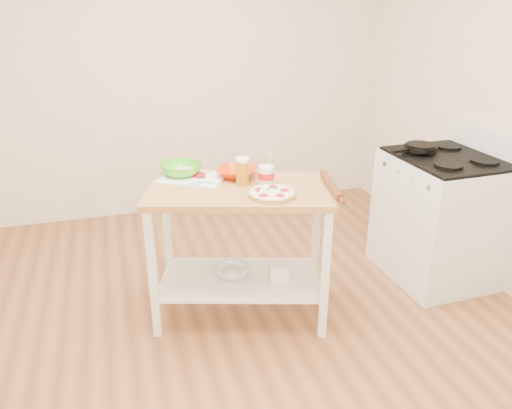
{
  "coord_description": "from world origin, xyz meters",
  "views": [
    {
      "loc": [
        -0.61,
        -2.44,
        1.98
      ],
      "look_at": [
        0.23,
        0.4,
        0.74
      ],
      "focal_mm": 35.0,
      "sensor_mm": 36.0,
      "label": 1
    }
  ],
  "objects_px": {
    "knife": "(186,174)",
    "yogurt_tub": "(266,175)",
    "orange_bowl": "(237,172)",
    "beer_pint": "(242,171)",
    "prep_island": "(240,225)",
    "cutting_board": "(192,177)",
    "shelf_glass_bowl": "(232,270)",
    "rolling_pin": "(332,186)",
    "pizza": "(272,193)",
    "green_bowl": "(182,169)",
    "skillet": "(420,148)",
    "spatula": "(201,183)",
    "gas_stove": "(439,217)",
    "shelf_bin": "(280,272)"
  },
  "relations": [
    {
      "from": "spatula",
      "to": "shelf_glass_bowl",
      "type": "xyz_separation_m",
      "value": [
        0.17,
        -0.06,
        -0.62
      ]
    },
    {
      "from": "skillet",
      "to": "pizza",
      "type": "xyz_separation_m",
      "value": [
        -1.26,
        -0.41,
        -0.06
      ]
    },
    {
      "from": "pizza",
      "to": "beer_pint",
      "type": "bearing_deg",
      "value": 116.3
    },
    {
      "from": "yogurt_tub",
      "to": "rolling_pin",
      "type": "xyz_separation_m",
      "value": [
        0.35,
        -0.2,
        -0.04
      ]
    },
    {
      "from": "knife",
      "to": "orange_bowl",
      "type": "xyz_separation_m",
      "value": [
        0.32,
        -0.1,
        0.01
      ]
    },
    {
      "from": "spatula",
      "to": "green_bowl",
      "type": "distance_m",
      "value": 0.24
    },
    {
      "from": "skillet",
      "to": "orange_bowl",
      "type": "bearing_deg",
      "value": 172.35
    },
    {
      "from": "rolling_pin",
      "to": "pizza",
      "type": "bearing_deg",
      "value": 179.21
    },
    {
      "from": "green_bowl",
      "to": "shelf_glass_bowl",
      "type": "height_order",
      "value": "green_bowl"
    },
    {
      "from": "spatula",
      "to": "beer_pint",
      "type": "bearing_deg",
      "value": 8.51
    },
    {
      "from": "orange_bowl",
      "to": "shelf_glass_bowl",
      "type": "distance_m",
      "value": 0.66
    },
    {
      "from": "knife",
      "to": "yogurt_tub",
      "type": "distance_m",
      "value": 0.54
    },
    {
      "from": "beer_pint",
      "to": "skillet",
      "type": "bearing_deg",
      "value": 7.35
    },
    {
      "from": "prep_island",
      "to": "beer_pint",
      "type": "relative_size",
      "value": 7.3
    },
    {
      "from": "knife",
      "to": "yogurt_tub",
      "type": "height_order",
      "value": "yogurt_tub"
    },
    {
      "from": "prep_island",
      "to": "yogurt_tub",
      "type": "distance_m",
      "value": 0.36
    },
    {
      "from": "skillet",
      "to": "cutting_board",
      "type": "bearing_deg",
      "value": 170.33
    },
    {
      "from": "spatula",
      "to": "rolling_pin",
      "type": "distance_m",
      "value": 0.8
    },
    {
      "from": "gas_stove",
      "to": "shelf_glass_bowl",
      "type": "distance_m",
      "value": 1.6
    },
    {
      "from": "orange_bowl",
      "to": "beer_pint",
      "type": "bearing_deg",
      "value": -91.46
    },
    {
      "from": "knife",
      "to": "shelf_glass_bowl",
      "type": "height_order",
      "value": "knife"
    },
    {
      "from": "gas_stove",
      "to": "yogurt_tub",
      "type": "distance_m",
      "value": 1.46
    },
    {
      "from": "skillet",
      "to": "beer_pint",
      "type": "distance_m",
      "value": 1.39
    },
    {
      "from": "green_bowl",
      "to": "pizza",
      "type": "bearing_deg",
      "value": -48.43
    },
    {
      "from": "gas_stove",
      "to": "yogurt_tub",
      "type": "relative_size",
      "value": 5.26
    },
    {
      "from": "skillet",
      "to": "beer_pint",
      "type": "relative_size",
      "value": 2.17
    },
    {
      "from": "yogurt_tub",
      "to": "green_bowl",
      "type": "bearing_deg",
      "value": 146.8
    },
    {
      "from": "cutting_board",
      "to": "orange_bowl",
      "type": "height_order",
      "value": "orange_bowl"
    },
    {
      "from": "shelf_bin",
      "to": "orange_bowl",
      "type": "bearing_deg",
      "value": 125.71
    },
    {
      "from": "skillet",
      "to": "orange_bowl",
      "type": "height_order",
      "value": "skillet"
    },
    {
      "from": "pizza",
      "to": "orange_bowl",
      "type": "height_order",
      "value": "orange_bowl"
    },
    {
      "from": "yogurt_tub",
      "to": "orange_bowl",
      "type": "bearing_deg",
      "value": 126.88
    },
    {
      "from": "gas_stove",
      "to": "beer_pint",
      "type": "relative_size",
      "value": 6.46
    },
    {
      "from": "spatula",
      "to": "prep_island",
      "type": "bearing_deg",
      "value": -3.65
    },
    {
      "from": "cutting_board",
      "to": "knife",
      "type": "xyz_separation_m",
      "value": [
        -0.03,
        0.04,
        0.01
      ]
    },
    {
      "from": "knife",
      "to": "green_bowl",
      "type": "xyz_separation_m",
      "value": [
        -0.02,
        0.03,
        0.02
      ]
    },
    {
      "from": "cutting_board",
      "to": "gas_stove",
      "type": "bearing_deg",
      "value": 25.26
    },
    {
      "from": "knife",
      "to": "beer_pint",
      "type": "xyz_separation_m",
      "value": [
        0.31,
        -0.24,
        0.07
      ]
    },
    {
      "from": "prep_island",
      "to": "pizza",
      "type": "distance_m",
      "value": 0.36
    },
    {
      "from": "orange_bowl",
      "to": "spatula",
      "type": "bearing_deg",
      "value": -160.66
    },
    {
      "from": "orange_bowl",
      "to": "beer_pint",
      "type": "height_order",
      "value": "beer_pint"
    },
    {
      "from": "green_bowl",
      "to": "yogurt_tub",
      "type": "relative_size",
      "value": 1.27
    },
    {
      "from": "yogurt_tub",
      "to": "beer_pint",
      "type": "bearing_deg",
      "value": 165.11
    },
    {
      "from": "yogurt_tub",
      "to": "shelf_glass_bowl",
      "type": "distance_m",
      "value": 0.7
    },
    {
      "from": "orange_bowl",
      "to": "skillet",
      "type": "bearing_deg",
      "value": 1.27
    },
    {
      "from": "pizza",
      "to": "rolling_pin",
      "type": "xyz_separation_m",
      "value": [
        0.38,
        -0.01,
        0.01
      ]
    },
    {
      "from": "gas_stove",
      "to": "pizza",
      "type": "distance_m",
      "value": 1.49
    },
    {
      "from": "prep_island",
      "to": "cutting_board",
      "type": "relative_size",
      "value": 2.52
    },
    {
      "from": "gas_stove",
      "to": "skillet",
      "type": "bearing_deg",
      "value": 131.51
    },
    {
      "from": "orange_bowl",
      "to": "beer_pint",
      "type": "relative_size",
      "value": 1.47
    }
  ]
}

